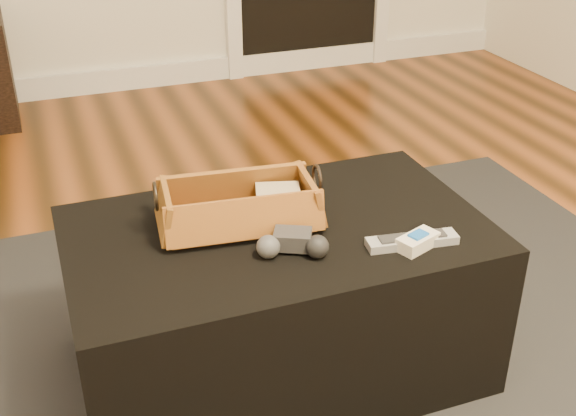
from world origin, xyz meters
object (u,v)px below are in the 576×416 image
object	(u,v)px
game_controller	(293,244)
cream_gadget	(418,241)
wicker_basket	(239,208)
ottoman	(278,300)
tv_remote	(232,220)
silver_remote	(412,240)

from	to	relation	value
game_controller	cream_gadget	world-z (taller)	game_controller
wicker_basket	game_controller	bearing A→B (deg)	-66.72
ottoman	cream_gadget	distance (m)	0.40
tv_remote	game_controller	size ratio (longest dim) A/B	1.20
ottoman	silver_remote	size ratio (longest dim) A/B	4.60
game_controller	cream_gadget	distance (m)	0.29
cream_gadget	wicker_basket	bearing A→B (deg)	145.11
ottoman	cream_gadget	size ratio (longest dim) A/B	8.96
silver_remote	wicker_basket	bearing A→B (deg)	146.49
tv_remote	wicker_basket	bearing A→B (deg)	30.87
game_controller	cream_gadget	xyz separation A→B (m)	(0.28, -0.07, -0.01)
ottoman	tv_remote	xyz separation A→B (m)	(-0.10, 0.03, 0.23)
wicker_basket	cream_gadget	distance (m)	0.42
wicker_basket	cream_gadget	size ratio (longest dim) A/B	3.64
tv_remote	silver_remote	world-z (taller)	tv_remote
tv_remote	wicker_basket	distance (m)	0.03
game_controller	ottoman	bearing A→B (deg)	86.70
wicker_basket	game_controller	distance (m)	0.18
tv_remote	silver_remote	distance (m)	0.42
silver_remote	tv_remote	bearing A→B (deg)	149.45
silver_remote	ottoman	bearing A→B (deg)	145.49
ottoman	tv_remote	bearing A→B (deg)	161.45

